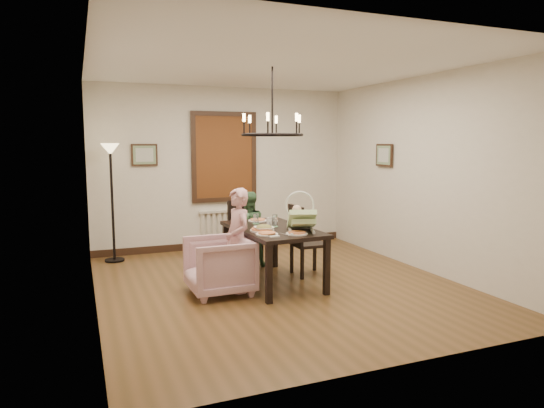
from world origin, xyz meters
TOP-DOWN VIEW (x-y plane):
  - room_shell at (0.00, 0.37)m, footprint 4.51×5.00m
  - dining_table at (-0.04, 0.13)m, footprint 0.98×1.64m
  - chair_far at (-0.04, 1.19)m, footprint 0.47×0.47m
  - chair_right at (0.58, 0.30)m, footprint 0.45×0.45m
  - armchair at (-0.81, -0.05)m, footprint 0.78×0.76m
  - elderly_woman at (-0.57, -0.06)m, footprint 0.30×0.42m
  - seated_man at (-0.06, 1.05)m, footprint 0.47×0.37m
  - baby_bouncer at (0.19, -0.28)m, footprint 0.55×0.63m
  - salad_bowl at (-0.24, -0.10)m, footprint 0.30×0.30m
  - pizza_platter at (-0.26, -0.09)m, footprint 0.31×0.31m
  - drinking_glass at (0.01, 0.18)m, footprint 0.06×0.06m
  - window_blinds at (0.00, 2.46)m, footprint 1.00×0.03m
  - radiator at (0.00, 2.48)m, footprint 0.92×0.12m
  - picture_back at (-1.35, 2.47)m, footprint 0.42×0.03m
  - picture_right at (2.21, 0.90)m, footprint 0.03×0.42m
  - floor_lamp at (-1.90, 2.15)m, footprint 0.30×0.30m
  - chandelier at (-0.04, 0.13)m, footprint 0.80×0.80m

SIDE VIEW (x-z plane):
  - radiator at x=0.00m, z-range 0.04..0.66m
  - armchair at x=-0.81m, z-range 0.00..0.70m
  - seated_man at x=-0.06m, z-range 0.00..0.94m
  - chair_far at x=-0.04m, z-range 0.00..0.98m
  - chair_right at x=0.58m, z-range 0.00..1.00m
  - elderly_woman at x=-0.57m, z-range 0.00..1.08m
  - dining_table at x=-0.04m, z-range 0.29..1.03m
  - pizza_platter at x=-0.26m, z-range 0.75..0.79m
  - salad_bowl at x=-0.24m, z-range 0.75..0.82m
  - drinking_glass at x=0.01m, z-range 0.75..0.87m
  - floor_lamp at x=-1.90m, z-range 0.00..1.80m
  - baby_bouncer at x=0.19m, z-range 0.75..1.10m
  - room_shell at x=0.00m, z-range -0.01..2.80m
  - window_blinds at x=0.00m, z-range 0.90..2.30m
  - picture_back at x=-1.35m, z-range 1.47..1.83m
  - picture_right at x=2.21m, z-range 1.47..1.83m
  - chandelier at x=-0.04m, z-range 1.93..1.97m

